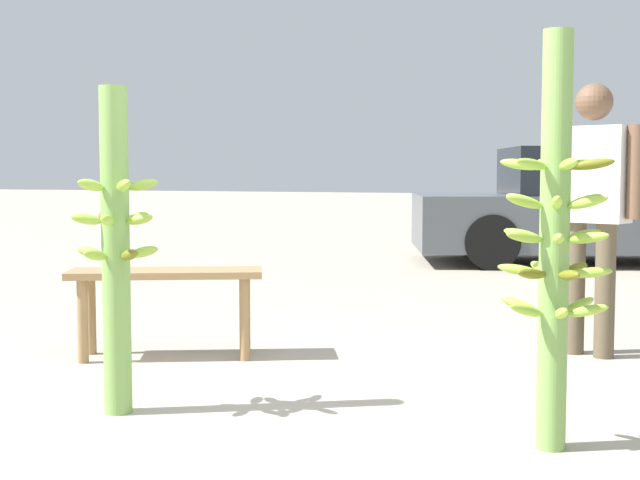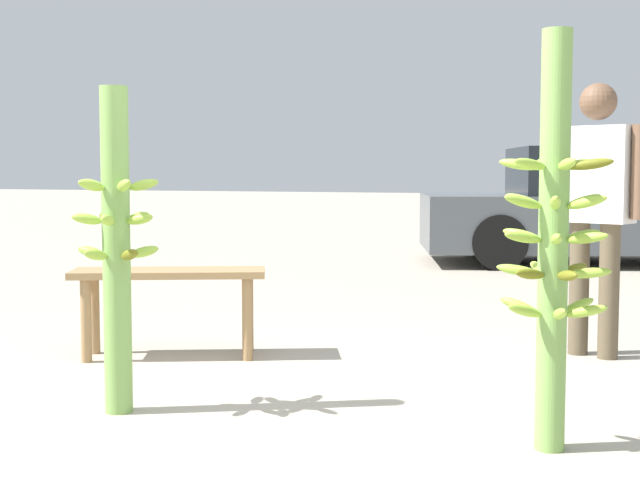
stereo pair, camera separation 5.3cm
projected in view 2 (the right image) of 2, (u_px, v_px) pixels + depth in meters
The scene contains 6 objects.
ground_plane at pixel (275, 446), 3.50m from camera, with size 80.00×80.00×0.00m, color #A89E8C.
banana_stalk_left at pixel (116, 246), 3.95m from camera, with size 0.39×0.39×1.45m.
banana_stalk_center at pixel (553, 241), 3.40m from camera, with size 0.44×0.43×1.61m.
vendor_person at pixel (596, 195), 5.14m from camera, with size 0.61×0.32×1.59m.
market_bench at pixel (169, 287), 5.16m from camera, with size 1.15×0.77×0.51m.
parked_car at pixel (601, 208), 10.42m from camera, with size 4.36×2.91×1.36m.
Camera 2 is at (1.41, -3.13, 1.08)m, focal length 50.00 mm.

